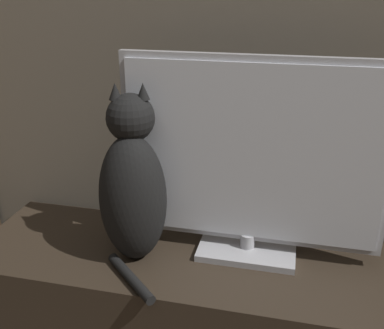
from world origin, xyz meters
TOP-DOWN VIEW (x-y plane):
  - tv_stand at (0.00, 0.97)m, footprint 1.58×0.42m
  - tv at (0.04, 1.03)m, footprint 0.75×0.17m
  - cat at (-0.29, 0.94)m, footprint 0.23×0.32m

SIDE VIEW (x-z plane):
  - tv_stand at x=0.00m, z-range 0.00..0.42m
  - cat at x=-0.29m, z-range 0.39..0.91m
  - tv at x=0.04m, z-range 0.42..1.01m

